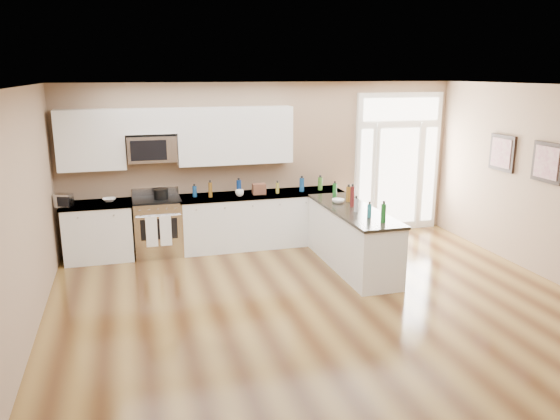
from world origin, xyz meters
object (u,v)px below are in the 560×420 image
Objects in this scene: toaster_oven at (64,200)px; stockpot at (161,194)px; peninsula_cabinet at (352,240)px; kitchen_range at (158,226)px.

stockpot is at bearing 26.26° from toaster_oven.
peninsula_cabinet is 3.20m from kitchen_range.
peninsula_cabinet is 2.15× the size of kitchen_range.
toaster_oven reaches higher than kitchen_range.
stockpot is 0.96× the size of toaster_oven.
toaster_oven is (-1.48, -0.10, 0.00)m from stockpot.
toaster_oven reaches higher than stockpot.
toaster_oven is (-4.26, 1.32, 0.61)m from peninsula_cabinet.
stockpot reaches higher than kitchen_range.
toaster_oven is at bearing -174.85° from kitchen_range.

